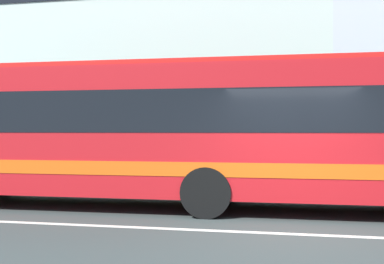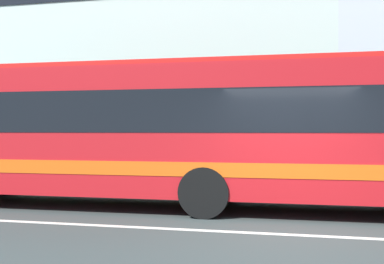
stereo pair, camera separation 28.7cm
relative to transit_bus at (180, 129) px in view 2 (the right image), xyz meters
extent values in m
plane|color=#384140|center=(2.43, -2.25, -1.74)|extent=(160.00, 160.00, 0.00)
cube|color=silver|center=(2.43, -2.25, -1.74)|extent=(60.00, 0.16, 0.01)
cube|color=#366431|center=(-0.05, 3.55, -1.22)|extent=(16.58, 1.10, 1.04)
cube|color=silver|center=(-6.21, 11.08, 5.16)|extent=(20.02, 9.35, 13.81)
cube|color=red|center=(0.00, 0.00, -0.05)|extent=(12.28, 2.62, 2.69)
cube|color=black|center=(0.00, 0.00, 0.35)|extent=(11.55, 2.63, 0.86)
cube|color=#E35813|center=(0.00, 0.00, -0.79)|extent=(12.04, 2.64, 0.28)
cube|color=red|center=(0.00, 0.00, 1.36)|extent=(11.79, 2.22, 0.12)
cylinder|color=black|center=(-5.14, 1.06, -1.24)|extent=(1.00, 0.29, 1.00)
cylinder|color=black|center=(0.78, -1.12, -1.24)|extent=(1.00, 0.29, 1.00)
cylinder|color=black|center=(0.75, 1.14, -1.24)|extent=(1.00, 0.29, 1.00)
camera|label=1|loc=(2.38, -10.27, -0.03)|focal=44.64mm
camera|label=2|loc=(2.66, -10.21, -0.03)|focal=44.64mm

